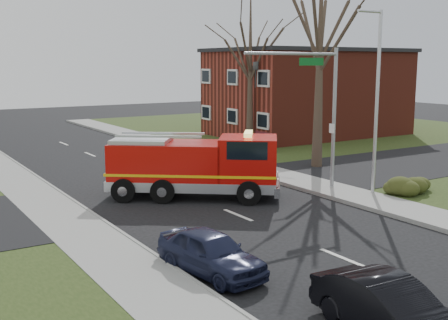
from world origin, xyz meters
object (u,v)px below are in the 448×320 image
fire_engine (196,168)px  parked_car_gray (389,309)px  traffic_signal_mast (314,93)px  parked_car_maroon (211,252)px

fire_engine → parked_car_gray: (-2.90, -13.96, -0.71)m
traffic_signal_mast → parked_car_maroon: 12.07m
parked_car_gray → parked_car_maroon: bearing=108.0°
fire_engine → parked_car_gray: fire_engine is taller
traffic_signal_mast → parked_car_maroon: bearing=-145.9°
parked_car_maroon → parked_car_gray: 5.63m
parked_car_maroon → parked_car_gray: bearing=-84.0°
traffic_signal_mast → fire_engine: size_ratio=0.89×
traffic_signal_mast → fire_engine: traffic_signal_mast is taller
traffic_signal_mast → fire_engine: bearing=157.5°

